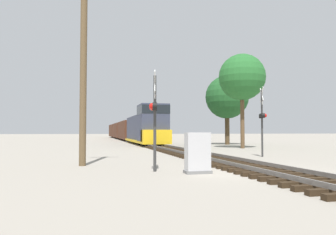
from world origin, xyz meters
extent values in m
plane|color=gray|center=(0.00, 0.00, 0.00)|extent=(400.00, 400.00, 0.00)
cube|color=black|center=(0.00, -4.50, 0.08)|extent=(2.60, 0.22, 0.16)
cube|color=black|center=(0.00, -3.90, 0.08)|extent=(2.60, 0.22, 0.16)
cube|color=black|center=(0.00, -3.30, 0.08)|extent=(2.60, 0.22, 0.16)
cube|color=black|center=(0.00, -2.70, 0.08)|extent=(2.60, 0.22, 0.16)
cube|color=black|center=(0.00, -2.10, 0.08)|extent=(2.60, 0.22, 0.16)
cube|color=black|center=(0.00, -1.50, 0.08)|extent=(2.60, 0.22, 0.16)
cube|color=black|center=(0.00, -0.90, 0.08)|extent=(2.60, 0.22, 0.16)
cube|color=black|center=(0.00, -0.30, 0.08)|extent=(2.60, 0.22, 0.16)
cube|color=black|center=(0.00, 0.30, 0.08)|extent=(2.60, 0.22, 0.16)
cube|color=black|center=(0.00, 0.90, 0.08)|extent=(2.60, 0.22, 0.16)
cube|color=black|center=(0.00, 1.50, 0.08)|extent=(2.60, 0.22, 0.16)
cube|color=black|center=(0.00, 2.10, 0.08)|extent=(2.60, 0.22, 0.16)
cube|color=black|center=(0.00, 2.70, 0.08)|extent=(2.60, 0.22, 0.16)
cube|color=black|center=(0.00, 3.30, 0.08)|extent=(2.60, 0.22, 0.16)
cube|color=black|center=(0.00, 3.90, 0.08)|extent=(2.60, 0.22, 0.16)
cube|color=black|center=(0.00, 4.50, 0.08)|extent=(2.60, 0.22, 0.16)
cube|color=black|center=(0.00, 5.10, 0.08)|extent=(2.60, 0.22, 0.16)
cube|color=black|center=(0.00, 5.70, 0.08)|extent=(2.60, 0.22, 0.16)
cube|color=black|center=(0.00, 6.30, 0.08)|extent=(2.60, 0.22, 0.16)
cube|color=black|center=(0.00, 6.90, 0.08)|extent=(2.60, 0.22, 0.16)
cube|color=black|center=(0.00, 7.50, 0.08)|extent=(2.60, 0.22, 0.16)
cube|color=black|center=(0.00, 8.10, 0.08)|extent=(2.60, 0.22, 0.16)
cube|color=black|center=(0.00, 8.70, 0.08)|extent=(2.60, 0.22, 0.16)
cube|color=black|center=(0.00, 9.30, 0.08)|extent=(2.60, 0.22, 0.16)
cube|color=black|center=(0.00, 9.90, 0.08)|extent=(2.60, 0.22, 0.16)
cube|color=black|center=(0.00, 10.50, 0.08)|extent=(2.60, 0.22, 0.16)
cube|color=black|center=(0.00, 11.10, 0.08)|extent=(2.60, 0.22, 0.16)
cube|color=black|center=(0.00, 11.70, 0.08)|extent=(2.60, 0.22, 0.16)
cube|color=black|center=(0.00, 12.30, 0.08)|extent=(2.60, 0.22, 0.16)
cube|color=black|center=(0.00, 12.90, 0.08)|extent=(2.60, 0.22, 0.16)
cube|color=black|center=(0.00, 13.50, 0.08)|extent=(2.60, 0.22, 0.16)
cube|color=black|center=(0.00, 14.10, 0.08)|extent=(2.60, 0.22, 0.16)
cube|color=black|center=(0.00, 14.70, 0.08)|extent=(2.60, 0.22, 0.16)
cube|color=black|center=(0.00, 15.30, 0.08)|extent=(2.60, 0.22, 0.16)
cube|color=black|center=(0.00, 15.90, 0.08)|extent=(2.60, 0.22, 0.16)
cube|color=black|center=(0.00, 16.50, 0.08)|extent=(2.60, 0.22, 0.16)
cube|color=black|center=(0.00, 17.10, 0.08)|extent=(2.60, 0.22, 0.16)
cube|color=black|center=(0.00, 17.70, 0.08)|extent=(2.60, 0.22, 0.16)
cube|color=black|center=(0.00, 18.30, 0.08)|extent=(2.60, 0.22, 0.16)
cube|color=black|center=(0.00, 18.90, 0.08)|extent=(2.60, 0.22, 0.16)
cube|color=black|center=(0.00, 19.50, 0.08)|extent=(2.60, 0.22, 0.16)
cube|color=slate|center=(-0.72, 0.00, 0.23)|extent=(0.07, 160.00, 0.15)
cube|color=slate|center=(0.72, 0.00, 0.23)|extent=(0.07, 160.00, 0.15)
cube|color=#33384C|center=(0.00, 30.86, 1.95)|extent=(2.50, 11.96, 3.28)
cube|color=#33384C|center=(0.00, 22.48, 2.41)|extent=(2.94, 3.76, 4.20)
cube|color=black|center=(0.00, 22.48, 3.90)|extent=(2.97, 3.80, 0.92)
cube|color=gold|center=(0.00, 20.60, 1.05)|extent=(2.94, 1.71, 1.47)
cube|color=gold|center=(0.00, 28.29, 0.43)|extent=(3.00, 16.75, 0.24)
cube|color=black|center=(0.00, 22.74, 0.50)|extent=(1.58, 2.20, 1.00)
cube|color=black|center=(0.00, 33.85, 0.50)|extent=(1.58, 2.20, 1.00)
cube|color=#4C2819|center=(0.00, 45.21, 1.84)|extent=(2.80, 13.94, 3.06)
cube|color=black|center=(0.00, 40.68, 0.45)|extent=(1.58, 2.20, 0.90)
cube|color=black|center=(0.00, 49.74, 0.45)|extent=(1.58, 2.20, 0.90)
cube|color=#4C2819|center=(0.00, 60.55, 1.84)|extent=(2.80, 13.94, 3.06)
cube|color=black|center=(0.00, 56.02, 0.45)|extent=(1.58, 2.20, 0.90)
cube|color=black|center=(0.00, 65.08, 0.45)|extent=(1.58, 2.20, 0.90)
cube|color=#4C2819|center=(0.00, 75.89, 1.84)|extent=(2.80, 13.94, 3.06)
cube|color=black|center=(0.00, 71.36, 0.45)|extent=(1.58, 2.20, 0.90)
cube|color=black|center=(0.00, 80.42, 0.45)|extent=(1.58, 2.20, 0.90)
cylinder|color=#333333|center=(-4.03, 0.66, 1.94)|extent=(0.12, 0.12, 3.87)
cube|color=white|center=(-4.03, 0.66, 3.57)|extent=(0.21, 0.91, 0.93)
cube|color=white|center=(-4.03, 0.66, 3.57)|extent=(0.21, 0.91, 0.93)
cube|color=black|center=(-4.03, 0.66, 2.60)|extent=(0.23, 0.85, 0.06)
cylinder|color=black|center=(-3.96, 1.01, 2.60)|extent=(0.24, 0.33, 0.30)
sphere|color=red|center=(-4.06, 1.03, 2.60)|extent=(0.26, 0.26, 0.26)
cylinder|color=black|center=(-4.03, 0.66, 2.60)|extent=(0.24, 0.33, 0.30)
sphere|color=red|center=(-4.13, 0.68, 2.60)|extent=(0.26, 0.26, 0.26)
cylinder|color=black|center=(-4.10, 0.32, 2.60)|extent=(0.24, 0.33, 0.30)
sphere|color=red|center=(-4.20, 0.34, 2.60)|extent=(0.26, 0.26, 0.26)
cube|color=white|center=(-4.03, 0.66, 3.02)|extent=(0.09, 0.32, 0.20)
cylinder|color=#333333|center=(4.06, 6.55, 2.13)|extent=(0.12, 0.12, 4.26)
cube|color=white|center=(4.06, 6.55, 3.96)|extent=(0.30, 0.89, 0.93)
cube|color=white|center=(4.06, 6.55, 3.96)|extent=(0.30, 0.89, 0.93)
cube|color=black|center=(4.06, 6.55, 2.60)|extent=(0.31, 0.84, 0.06)
cylinder|color=black|center=(3.96, 6.22, 2.60)|extent=(0.26, 0.34, 0.30)
sphere|color=red|center=(4.05, 6.19, 2.60)|extent=(0.26, 0.26, 0.26)
cylinder|color=black|center=(4.06, 6.55, 2.60)|extent=(0.26, 0.34, 0.30)
sphere|color=red|center=(4.16, 6.52, 2.60)|extent=(0.26, 0.26, 0.26)
cylinder|color=black|center=(4.16, 6.88, 2.60)|extent=(0.26, 0.34, 0.30)
sphere|color=red|center=(4.26, 6.85, 2.60)|extent=(0.26, 0.26, 0.26)
cube|color=white|center=(4.06, 6.55, 3.41)|extent=(0.12, 0.31, 0.20)
cube|color=slate|center=(-2.54, -0.27, 0.06)|extent=(1.00, 0.58, 0.12)
cube|color=#BCBCBF|center=(-2.54, -0.27, 0.84)|extent=(0.91, 0.53, 1.45)
cylinder|color=brown|center=(-6.91, 3.58, 4.65)|extent=(0.32, 0.32, 9.29)
cylinder|color=brown|center=(7.53, 16.36, 2.74)|extent=(0.38, 0.38, 5.47)
sphere|color=#236028|center=(7.53, 16.36, 6.81)|extent=(4.45, 4.45, 4.45)
cylinder|color=#473521|center=(9.76, 25.03, 2.12)|extent=(0.55, 0.55, 4.24)
sphere|color=#1E5123|center=(9.76, 25.03, 5.83)|extent=(5.30, 5.30, 5.30)
camera|label=1|loc=(-6.56, -12.29, 1.61)|focal=35.00mm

